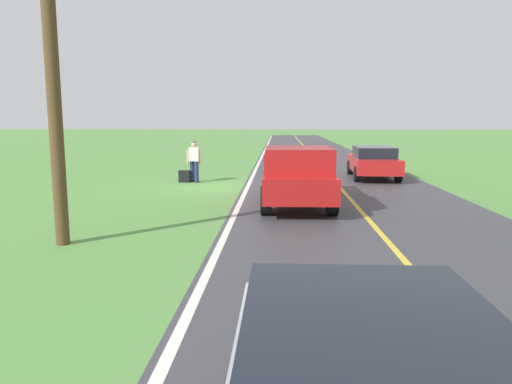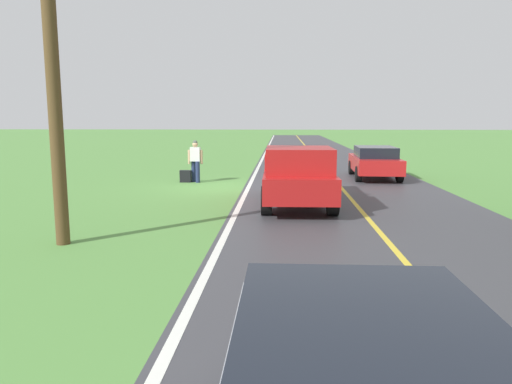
# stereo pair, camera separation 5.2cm
# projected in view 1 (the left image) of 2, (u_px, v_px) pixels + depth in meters

# --- Properties ---
(ground_plane) EXTENTS (200.00, 200.00, 0.00)m
(ground_plane) POSITION_uv_depth(u_px,v_px,m) (219.00, 187.00, 18.35)
(ground_plane) COLOR #568E42
(road_surface) EXTENTS (7.50, 120.00, 0.00)m
(road_surface) POSITION_uv_depth(u_px,v_px,m) (341.00, 188.00, 18.13)
(road_surface) COLOR #3D3D42
(road_surface) RESTS_ON ground
(lane_edge_line) EXTENTS (0.16, 117.60, 0.00)m
(lane_edge_line) POSITION_uv_depth(u_px,v_px,m) (247.00, 188.00, 18.30)
(lane_edge_line) COLOR silver
(lane_edge_line) RESTS_ON ground
(lane_centre_line) EXTENTS (0.14, 117.60, 0.00)m
(lane_centre_line) POSITION_uv_depth(u_px,v_px,m) (341.00, 188.00, 18.13)
(lane_centre_line) COLOR gold
(lane_centre_line) RESTS_ON ground
(hitchhiker_walking) EXTENTS (0.62, 0.51, 1.75)m
(hitchhiker_walking) POSITION_uv_depth(u_px,v_px,m) (194.00, 159.00, 19.76)
(hitchhiker_walking) COLOR navy
(hitchhiker_walking) RESTS_ON ground
(suitcase_carried) EXTENTS (0.46, 0.21, 0.50)m
(suitcase_carried) POSITION_uv_depth(u_px,v_px,m) (184.00, 176.00, 19.82)
(suitcase_carried) COLOR black
(suitcase_carried) RESTS_ON ground
(pickup_truck_passing) EXTENTS (2.15, 5.42, 1.82)m
(pickup_truck_passing) POSITION_uv_depth(u_px,v_px,m) (297.00, 174.00, 14.35)
(pickup_truck_passing) COLOR #B21919
(pickup_truck_passing) RESTS_ON ground
(sedan_near_oncoming) EXTENTS (2.06, 4.47, 1.41)m
(sedan_near_oncoming) POSITION_uv_depth(u_px,v_px,m) (373.00, 161.00, 21.16)
(sedan_near_oncoming) COLOR red
(sedan_near_oncoming) RESTS_ON ground
(utility_pole_roadside) EXTENTS (0.28, 0.28, 7.85)m
(utility_pole_roadside) POSITION_uv_depth(u_px,v_px,m) (51.00, 52.00, 9.46)
(utility_pole_roadside) COLOR brown
(utility_pole_roadside) RESTS_ON ground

